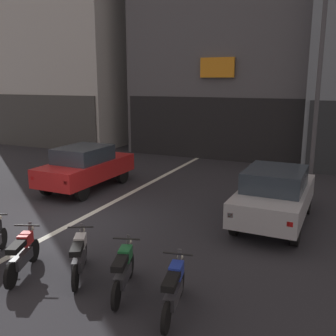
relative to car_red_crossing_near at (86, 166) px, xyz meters
name	(u,v)px	position (x,y,z in m)	size (l,w,h in m)	color
ground_plane	(75,222)	(1.82, -3.08, -0.89)	(120.00, 120.00, 0.00)	#2B2B30
lane_centre_line	(162,176)	(1.82, 2.92, -0.88)	(0.20, 18.00, 0.01)	silver
car_red_crossing_near	(86,166)	(0.00, 0.00, 0.00)	(1.82, 4.13, 1.64)	black
car_silver_parked_kerbside	(275,194)	(7.08, -0.81, 0.00)	(1.84, 4.13, 1.64)	black
street_lamp	(320,68)	(7.85, 1.73, 3.51)	(0.36, 0.36, 7.29)	#47474C
motorcycle_red_row_left_mid	(23,253)	(2.73, -5.97, -0.43)	(0.73, 1.58, 0.98)	black
motorcycle_white_row_centre	(79,255)	(3.88, -5.55, -0.43)	(0.86, 1.50, 0.98)	black
motorcycle_green_row_right_mid	(123,270)	(5.04, -5.71, -0.43)	(0.66, 1.61, 0.98)	black
motorcycle_blue_row_rightmost	(174,288)	(6.19, -5.92, -0.43)	(0.55, 1.65, 0.98)	black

